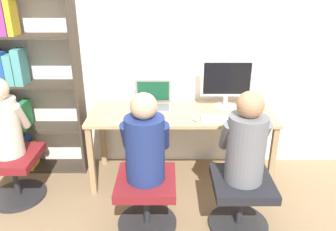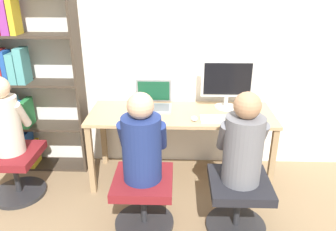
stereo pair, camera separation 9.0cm
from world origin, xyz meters
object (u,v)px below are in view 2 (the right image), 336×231
at_px(keyboard, 226,119).
at_px(office_chair_right, 144,197).
at_px(office_chair_left, 238,200).
at_px(person_near_shelf, 5,119).
at_px(laptop, 153,102).
at_px(person_at_laptop, 142,142).
at_px(desktop_monitor, 227,83).
at_px(person_at_monitor, 244,143).
at_px(bookshelf, 19,86).
at_px(office_chair_side, 15,169).

bearing_deg(keyboard, office_chair_right, -142.09).
height_order(keyboard, office_chair_left, keyboard).
bearing_deg(person_near_shelf, laptop, 20.03).
bearing_deg(person_at_laptop, person_near_shelf, 162.90).
bearing_deg(office_chair_right, keyboard, 37.91).
xyz_separation_m(desktop_monitor, person_near_shelf, (-1.92, -0.46, -0.19)).
xyz_separation_m(office_chair_left, person_at_monitor, (0.00, 0.01, 0.49)).
xyz_separation_m(keyboard, office_chair_left, (0.05, -0.54, -0.45)).
distance_m(laptop, office_chair_left, 1.20).
bearing_deg(person_near_shelf, person_at_laptop, -17.10).
bearing_deg(keyboard, office_chair_left, -84.47).
distance_m(keyboard, person_at_laptop, 0.86).
distance_m(office_chair_left, person_near_shelf, 2.03).
bearing_deg(person_at_laptop, keyboard, 37.65).
relative_size(person_at_laptop, bookshelf, 0.37).
bearing_deg(person_near_shelf, keyboard, 4.80).
relative_size(keyboard, office_chair_side, 0.94).
distance_m(keyboard, office_chair_side, 1.94).
relative_size(laptop, office_chair_right, 0.73).
height_order(person_at_laptop, office_chair_side, person_at_laptop).
distance_m(desktop_monitor, person_at_laptop, 1.12).
distance_m(keyboard, bookshelf, 2.00).
xyz_separation_m(person_at_monitor, office_chair_side, (-1.94, 0.38, -0.49)).
relative_size(office_chair_left, bookshelf, 0.26).
distance_m(keyboard, person_near_shelf, 1.89).
distance_m(laptop, person_at_laptop, 0.82).
height_order(person_at_monitor, bookshelf, bookshelf).
bearing_deg(person_at_laptop, office_chair_left, -1.36).
xyz_separation_m(person_at_laptop, person_near_shelf, (-1.20, 0.37, 0.01)).
bearing_deg(office_chair_right, laptop, 88.29).
xyz_separation_m(keyboard, bookshelf, (-1.96, 0.34, 0.18)).
bearing_deg(office_chair_side, person_at_laptop, -16.89).
xyz_separation_m(desktop_monitor, keyboard, (-0.04, -0.31, -0.23)).
distance_m(bookshelf, office_chair_side, 0.80).
bearing_deg(person_at_monitor, office_chair_right, 179.42).
height_order(person_at_monitor, office_chair_side, person_at_monitor).
height_order(desktop_monitor, office_chair_right, desktop_monitor).
bearing_deg(bookshelf, office_chair_right, -34.20).
bearing_deg(keyboard, person_at_monitor, -84.42).
relative_size(keyboard, office_chair_right, 0.94).
distance_m(desktop_monitor, office_chair_right, 1.30).
bearing_deg(bookshelf, desktop_monitor, -0.82).
bearing_deg(keyboard, desktop_monitor, 83.05).
relative_size(laptop, bookshelf, 0.19).
height_order(office_chair_right, bookshelf, bookshelf).
height_order(laptop, keyboard, laptop).
distance_m(person_at_laptop, person_near_shelf, 1.26).
relative_size(keyboard, person_near_shelf, 0.65).
height_order(desktop_monitor, keyboard, desktop_monitor).
distance_m(laptop, office_chair_side, 1.39).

